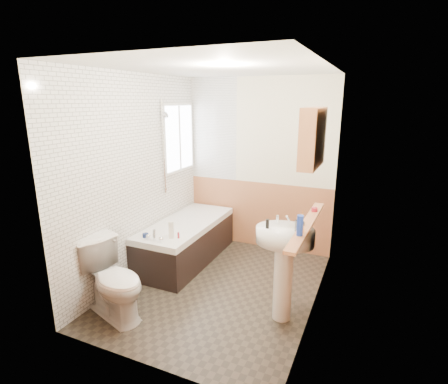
{
  "coord_description": "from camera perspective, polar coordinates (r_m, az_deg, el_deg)",
  "views": [
    {
      "loc": [
        1.58,
        -3.42,
        2.19
      ],
      "look_at": [
        0.0,
        0.15,
        1.15
      ],
      "focal_mm": 28.0,
      "sensor_mm": 36.0,
      "label": 1
    }
  ],
  "objects": [
    {
      "name": "floor",
      "position": [
        4.35,
        -0.83,
        -15.28
      ],
      "size": [
        2.8,
        2.8,
        0.0
      ],
      "primitive_type": "plane",
      "color": "#2C261F",
      "rests_on": "ground"
    },
    {
      "name": "ceiling",
      "position": [
        3.78,
        -0.98,
        19.65
      ],
      "size": [
        2.8,
        2.8,
        0.0
      ],
      "primitive_type": "plane",
      "rotation": [
        3.14,
        0.0,
        0.0
      ],
      "color": "white",
      "rests_on": "ground"
    },
    {
      "name": "wall_back",
      "position": [
        5.16,
        5.69,
        4.36
      ],
      "size": [
        2.2,
        0.02,
        2.5
      ],
      "primitive_type": "cube",
      "color": "#F3EAC8",
      "rests_on": "ground"
    },
    {
      "name": "wall_front",
      "position": [
        2.72,
        -13.51,
        -5.68
      ],
      "size": [
        2.2,
        0.02,
        2.5
      ],
      "primitive_type": "cube",
      "color": "#F3EAC8",
      "rests_on": "ground"
    },
    {
      "name": "wall_left",
      "position": [
        4.45,
        -14.01,
        2.28
      ],
      "size": [
        0.02,
        2.8,
        2.5
      ],
      "primitive_type": "cube",
      "color": "#F3EAC8",
      "rests_on": "ground"
    },
    {
      "name": "wall_right",
      "position": [
        3.57,
        15.49,
        -0.86
      ],
      "size": [
        0.02,
        2.8,
        2.5
      ],
      "primitive_type": "cube",
      "color": "#F3EAC8",
      "rests_on": "ground"
    },
    {
      "name": "wainscot_right",
      "position": [
        3.84,
        14.38,
        -11.67
      ],
      "size": [
        0.01,
        2.8,
        1.0
      ],
      "primitive_type": "cube",
      "color": "#C17A4F",
      "rests_on": "wall_right"
    },
    {
      "name": "wainscot_front",
      "position": [
        3.07,
        -12.37,
        -18.77
      ],
      "size": [
        2.2,
        0.01,
        1.0
      ],
      "primitive_type": "cube",
      "color": "#C17A4F",
      "rests_on": "wall_front"
    },
    {
      "name": "wainscot_back",
      "position": [
        5.33,
        5.41,
        -3.64
      ],
      "size": [
        2.2,
        0.01,
        1.0
      ],
      "primitive_type": "cube",
      "color": "#C17A4F",
      "rests_on": "wall_back"
    },
    {
      "name": "tile_cladding_left",
      "position": [
        4.43,
        -13.78,
        2.26
      ],
      "size": [
        0.01,
        2.8,
        2.5
      ],
      "primitive_type": "cube",
      "color": "white",
      "rests_on": "wall_left"
    },
    {
      "name": "tile_return_back",
      "position": [
        5.34,
        -1.76,
        10.19
      ],
      "size": [
        0.75,
        0.01,
        1.5
      ],
      "primitive_type": "cube",
      "color": "white",
      "rests_on": "wall_back"
    },
    {
      "name": "window",
      "position": [
        5.13,
        -7.33,
        8.76
      ],
      "size": [
        0.03,
        0.79,
        0.99
      ],
      "color": "white",
      "rests_on": "wall_left"
    },
    {
      "name": "bathtub",
      "position": [
        4.93,
        -6.16,
        -7.8
      ],
      "size": [
        0.7,
        1.67,
        0.7
      ],
      "color": "black",
      "rests_on": "floor"
    },
    {
      "name": "shower_riser",
      "position": [
        4.75,
        -9.8,
        8.46
      ],
      "size": [
        0.11,
        0.08,
        1.26
      ],
      "color": "silver",
      "rests_on": "wall_left"
    },
    {
      "name": "toilet",
      "position": [
        3.85,
        -17.6,
        -13.57
      ],
      "size": [
        0.91,
        0.68,
        0.79
      ],
      "primitive_type": "imported",
      "rotation": [
        0.0,
        0.0,
        1.25
      ],
      "color": "white",
      "rests_on": "floor"
    },
    {
      "name": "sink",
      "position": [
        3.54,
        9.77,
        -10.14
      ],
      "size": [
        0.57,
        0.46,
        1.1
      ],
      "rotation": [
        0.0,
        0.0,
        0.11
      ],
      "color": "white",
      "rests_on": "floor"
    },
    {
      "name": "pine_shelf",
      "position": [
        3.4,
        13.41,
        -5.16
      ],
      "size": [
        0.1,
        1.42,
        0.03
      ],
      "primitive_type": "cube",
      "color": "#C17A4F",
      "rests_on": "wall_right"
    },
    {
      "name": "medicine_cabinet",
      "position": [
        3.38,
        14.26,
        8.59
      ],
      "size": [
        0.15,
        0.61,
        0.55
      ],
      "color": "#C17A4F",
      "rests_on": "wall_right"
    },
    {
      "name": "foam_can",
      "position": [
        3.05,
        12.29,
        -5.36
      ],
      "size": [
        0.06,
        0.06,
        0.18
      ],
      "primitive_type": "cylinder",
      "rotation": [
        0.0,
        0.0,
        0.07
      ],
      "color": "#19339E",
      "rests_on": "pine_shelf"
    },
    {
      "name": "green_bottle",
      "position": [
        3.12,
        12.64,
        -4.6
      ],
      "size": [
        0.04,
        0.04,
        0.21
      ],
      "primitive_type": "cone",
      "rotation": [
        0.0,
        0.0,
        0.01
      ],
      "color": "orange",
      "rests_on": "pine_shelf"
    },
    {
      "name": "black_jar",
      "position": [
        3.75,
        14.55,
        -2.78
      ],
      "size": [
        0.07,
        0.07,
        0.04
      ],
      "primitive_type": "cylinder",
      "rotation": [
        0.0,
        0.0,
        -0.06
      ],
      "color": "maroon",
      "rests_on": "pine_shelf"
    },
    {
      "name": "soap_bottle",
      "position": [
        3.35,
        12.21,
        -5.82
      ],
      "size": [
        0.13,
        0.18,
        0.08
      ],
      "primitive_type": "imported",
      "rotation": [
        0.0,
        0.0,
        0.41
      ],
      "color": "black",
      "rests_on": "sink"
    },
    {
      "name": "clear_bottle",
      "position": [
        3.4,
        7.1,
        -5.17
      ],
      "size": [
        0.04,
        0.04,
        0.09
      ],
      "primitive_type": "cylinder",
      "rotation": [
        0.0,
        0.0,
        -0.38
      ],
      "color": "black",
      "rests_on": "sink"
    },
    {
      "name": "blue_gel",
      "position": [
        4.26,
        -8.6,
        -6.14
      ],
      "size": [
        0.07,
        0.06,
        0.21
      ],
      "primitive_type": "cube",
      "rotation": [
        0.0,
        0.0,
        0.38
      ],
      "color": "silver",
      "rests_on": "bathtub"
    },
    {
      "name": "cream_jar",
      "position": [
        4.38,
        -12.7,
        -6.9
      ],
      "size": [
        0.09,
        0.09,
        0.05
      ],
      "primitive_type": "cylinder",
      "rotation": [
        0.0,
        0.0,
        0.23
      ],
      "color": "navy",
      "rests_on": "bathtub"
    },
    {
      "name": "orange_bottle",
      "position": [
        4.27,
        -7.44,
        -7.03
      ],
      "size": [
        0.03,
        0.03,
        0.07
      ],
      "primitive_type": "cylinder",
      "rotation": [
        0.0,
        0.0,
        0.37
      ],
      "color": "maroon",
      "rests_on": "bathtub"
    }
  ]
}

